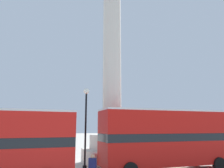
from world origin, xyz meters
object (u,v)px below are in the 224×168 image
(monument_column, at_px, (112,82))
(pedestrian_near_lamp, at_px, (92,168))
(street_lamp, at_px, (86,120))
(bus_a, at_px, (166,137))

(monument_column, xyz_separation_m, pedestrian_near_lamp, (-3.09, -6.06, -6.34))
(street_lamp, bearing_deg, bus_a, -18.36)
(bus_a, relative_size, pedestrian_near_lamp, 6.06)
(monument_column, xyz_separation_m, street_lamp, (-2.76, -2.02, -3.55))
(monument_column, height_order, pedestrian_near_lamp, monument_column)
(pedestrian_near_lamp, bearing_deg, bus_a, -125.98)
(street_lamp, relative_size, pedestrian_near_lamp, 3.73)
(monument_column, height_order, street_lamp, monument_column)
(bus_a, relative_size, street_lamp, 1.62)
(monument_column, xyz_separation_m, bus_a, (3.05, -3.95, -4.81))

